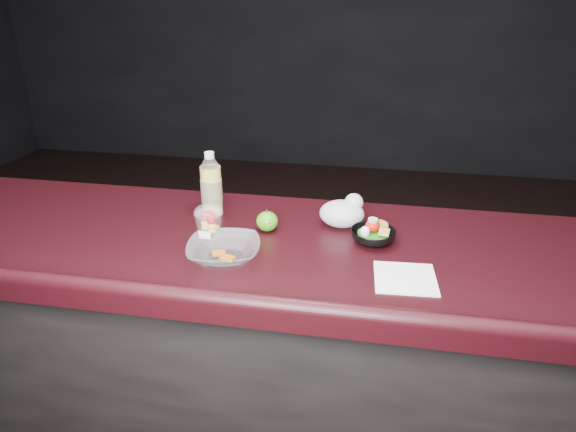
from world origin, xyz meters
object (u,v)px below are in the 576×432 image
object	(u,v)px
fruit_cup	(209,223)
snack_bowl	(373,235)
green_apple	(267,221)
takeout_bowl	(224,251)
lemonade_bottle	(211,188)

from	to	relation	value
fruit_cup	snack_bowl	xyz separation A→B (m)	(0.48, 0.08, -0.04)
green_apple	takeout_bowl	distance (m)	0.22
fruit_cup	green_apple	distance (m)	0.19
fruit_cup	snack_bowl	world-z (taller)	fruit_cup
takeout_bowl	lemonade_bottle	bearing A→B (deg)	113.54
green_apple	snack_bowl	xyz separation A→B (m)	(0.33, -0.02, -0.01)
snack_bowl	takeout_bowl	xyz separation A→B (m)	(-0.41, -0.18, 0.00)
lemonade_bottle	takeout_bowl	distance (m)	0.33
lemonade_bottle	fruit_cup	bearing A→B (deg)	-74.57
snack_bowl	green_apple	bearing A→B (deg)	176.05
lemonade_bottle	takeout_bowl	xyz separation A→B (m)	(0.13, -0.30, -0.06)
takeout_bowl	green_apple	bearing A→B (deg)	68.12
fruit_cup	snack_bowl	distance (m)	0.49
lemonade_bottle	takeout_bowl	world-z (taller)	lemonade_bottle
snack_bowl	takeout_bowl	world-z (taller)	snack_bowl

